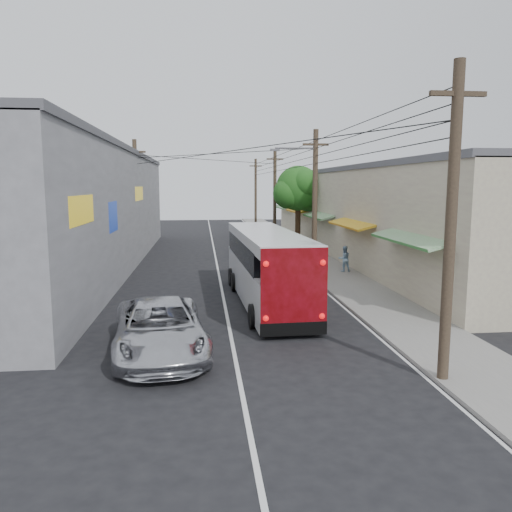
% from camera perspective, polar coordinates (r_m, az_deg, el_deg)
% --- Properties ---
extents(ground, '(120.00, 120.00, 0.00)m').
position_cam_1_polar(ground, '(14.62, -2.30, -12.08)').
color(ground, black).
rests_on(ground, ground).
extents(sidewalk, '(3.00, 80.00, 0.12)m').
position_cam_1_polar(sidewalk, '(34.85, 6.15, -0.18)').
color(sidewalk, slate).
rests_on(sidewalk, ground).
extents(building_right, '(7.09, 40.00, 6.25)m').
position_cam_1_polar(building_right, '(37.67, 12.28, 5.03)').
color(building_right, beige).
rests_on(building_right, ground).
extents(building_left, '(7.20, 36.00, 7.25)m').
position_cam_1_polar(building_left, '(32.61, -19.72, 5.18)').
color(building_left, gray).
rests_on(building_left, ground).
extents(utility_poles, '(11.80, 45.28, 8.00)m').
position_cam_1_polar(utility_poles, '(34.27, 0.58, 6.56)').
color(utility_poles, '#473828').
rests_on(utility_poles, ground).
extents(street_tree, '(4.40, 4.00, 6.60)m').
position_cam_1_polar(street_tree, '(40.47, 4.94, 7.54)').
color(street_tree, '#3F2B19').
rests_on(street_tree, ground).
extents(coach_bus, '(2.82, 10.86, 3.10)m').
position_cam_1_polar(coach_bus, '(21.40, 1.16, -1.14)').
color(coach_bus, silver).
rests_on(coach_bus, ground).
extents(jeepney, '(3.29, 5.97, 1.58)m').
position_cam_1_polar(jeepney, '(15.35, -10.94, -8.13)').
color(jeepney, silver).
rests_on(jeepney, ground).
extents(parked_suv, '(3.38, 6.64, 1.85)m').
position_cam_1_polar(parked_suv, '(31.83, 2.37, 0.65)').
color(parked_suv, '#9F9DA5').
rests_on(parked_suv, ground).
extents(parked_car_mid, '(1.95, 4.66, 1.57)m').
position_cam_1_polar(parked_car_mid, '(37.92, 0.98, 1.65)').
color(parked_car_mid, '#27272C').
rests_on(parked_car_mid, ground).
extents(parked_car_far, '(2.26, 4.93, 1.57)m').
position_cam_1_polar(parked_car_far, '(42.16, 1.24, 2.29)').
color(parked_car_far, black).
rests_on(parked_car_far, ground).
extents(pedestrian_near, '(0.73, 0.56, 1.77)m').
position_cam_1_polar(pedestrian_near, '(29.44, 6.24, 0.17)').
color(pedestrian_near, '#C96A88').
rests_on(pedestrian_near, sidewalk).
extents(pedestrian_far, '(0.77, 0.63, 1.47)m').
position_cam_1_polar(pedestrian_far, '(29.08, 10.05, -0.31)').
color(pedestrian_far, '#8DB0CD').
rests_on(pedestrian_far, sidewalk).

